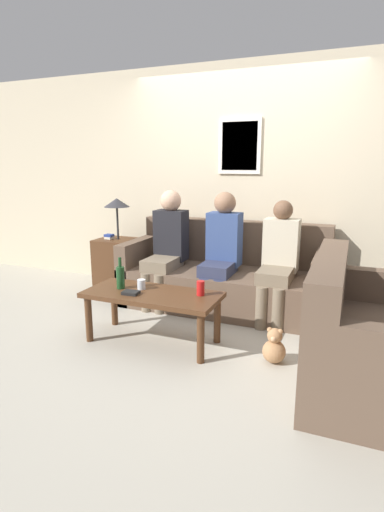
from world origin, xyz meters
name	(u,v)px	position (x,y,z in m)	size (l,w,h in m)	color
ground_plane	(208,322)	(0.00, 0.00, 0.00)	(16.00, 16.00, 0.00)	#ADA899
wall_back	(240,183)	(0.00, 1.03, 1.30)	(9.00, 0.08, 2.60)	beige
couch_main	(225,278)	(0.00, 0.55, 0.30)	(2.13, 0.92, 0.89)	brown
couch_side	(371,344)	(1.42, -0.62, 0.30)	(0.92, 1.41, 0.89)	brown
coffee_table	(152,300)	(-0.29, -0.58, 0.38)	(1.16, 0.52, 0.45)	#4C2D19
side_table_with_lamp	(116,260)	(-1.37, 0.53, 0.38)	(0.41, 0.41, 1.12)	#4C2D19
wine_bottle	(120,277)	(-0.60, -0.58, 0.55)	(0.07, 0.07, 0.28)	#19421E
drinking_glass	(141,284)	(-0.42, -0.53, 0.49)	(0.07, 0.07, 0.09)	silver
book_stack	(131,293)	(-0.44, -0.69, 0.46)	(0.14, 0.11, 0.03)	black
soda_can	(201,288)	(0.11, -0.49, 0.51)	(0.07, 0.07, 0.12)	red
person_left	(167,244)	(-0.62, 0.40, 0.66)	(0.34, 0.63, 1.23)	#756651
person_middle	(222,248)	(0.00, 0.40, 0.67)	(0.34, 0.57, 1.23)	#2D334C
person_right	(279,258)	(0.59, 0.39, 0.62)	(0.34, 0.64, 1.16)	#756651
teddy_bear	(274,348)	(0.75, -0.56, 0.12)	(0.18, 0.18, 0.28)	#A87A51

